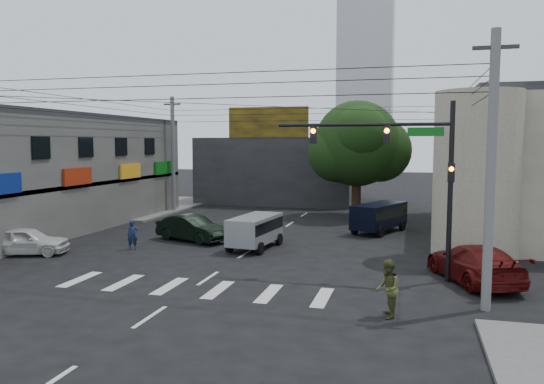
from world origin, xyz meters
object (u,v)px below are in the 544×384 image
at_px(utility_pole_far_left, 173,155).
at_px(silver_minivan, 255,232).
at_px(traffic_gantry, 407,161).
at_px(white_compact, 25,241).
at_px(street_tree, 357,144).
at_px(pedestrian_olive, 387,289).
at_px(maroon_sedan, 474,263).
at_px(traffic_officer, 133,235).
at_px(navy_van, 379,218).
at_px(utility_pole_near_right, 491,173).
at_px(utility_pole_far_right, 449,157).
at_px(dark_sedan, 192,228).

xyz_separation_m(utility_pole_far_left, silver_minivan, (10.61, -12.57, -3.74)).
distance_m(traffic_gantry, white_compact, 18.78).
distance_m(street_tree, pedestrian_olive, 23.78).
height_order(traffic_gantry, maroon_sedan, traffic_gantry).
distance_m(white_compact, pedestrian_olive, 18.57).
bearing_deg(traffic_officer, navy_van, -1.54).
height_order(traffic_gantry, utility_pole_near_right, utility_pole_near_right).
relative_size(utility_pole_far_left, navy_van, 1.90).
height_order(utility_pole_far_left, utility_pole_far_right, same).
height_order(street_tree, silver_minivan, street_tree).
relative_size(traffic_gantry, white_compact, 1.62).
relative_size(street_tree, silver_minivan, 2.09).
height_order(utility_pole_near_right, dark_sedan, utility_pole_near_right).
bearing_deg(pedestrian_olive, navy_van, 176.10).
distance_m(traffic_gantry, utility_pole_near_right, 4.41).
bearing_deg(traffic_gantry, utility_pole_near_right, -52.58).
height_order(utility_pole_far_right, silver_minivan, utility_pole_far_right).
bearing_deg(utility_pole_near_right, traffic_officer, 159.95).
xyz_separation_m(maroon_sedan, navy_van, (-4.38, 10.98, 0.14)).
bearing_deg(maroon_sedan, traffic_officer, -29.47).
distance_m(utility_pole_near_right, traffic_officer, 17.98).
height_order(utility_pole_far_left, traffic_officer, utility_pole_far_left).
xyz_separation_m(traffic_gantry, dark_sedan, (-11.80, 5.56, -4.10)).
bearing_deg(maroon_sedan, pedestrian_olive, 37.82).
bearing_deg(maroon_sedan, utility_pole_far_left, -60.12).
relative_size(street_tree, white_compact, 1.96).
height_order(traffic_gantry, utility_pole_far_left, utility_pole_far_left).
xyz_separation_m(utility_pole_far_left, utility_pole_far_right, (21.00, 0.00, 0.00)).
height_order(utility_pole_far_right, traffic_officer, utility_pole_far_right).
bearing_deg(traffic_gantry, silver_minivan, 150.11).
distance_m(maroon_sedan, silver_minivan, 11.22).
relative_size(dark_sedan, maroon_sedan, 0.82).
distance_m(street_tree, utility_pole_near_right, 22.48).
distance_m(dark_sedan, white_compact, 8.57).
bearing_deg(silver_minivan, utility_pole_near_right, -120.87).
height_order(utility_pole_near_right, pedestrian_olive, utility_pole_near_right).
bearing_deg(traffic_officer, dark_sedan, 19.23).
relative_size(street_tree, pedestrian_olive, 4.65).
height_order(street_tree, pedestrian_olive, street_tree).
distance_m(utility_pole_far_left, white_compact, 17.44).
height_order(white_compact, silver_minivan, silver_minivan).
distance_m(white_compact, traffic_officer, 5.16).
bearing_deg(silver_minivan, utility_pole_far_right, -33.10).
xyz_separation_m(street_tree, traffic_officer, (-10.00, -15.48, -4.71)).
bearing_deg(utility_pole_far_right, dark_sedan, -141.68).
xyz_separation_m(street_tree, traffic_gantry, (3.82, -18.00, -0.64)).
relative_size(utility_pole_near_right, utility_pole_far_right, 1.00).
relative_size(street_tree, utility_pole_far_right, 0.95).
bearing_deg(utility_pole_far_left, utility_pole_far_right, 0.00).
xyz_separation_m(utility_pole_far_left, navy_van, (16.62, -5.82, -3.70)).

